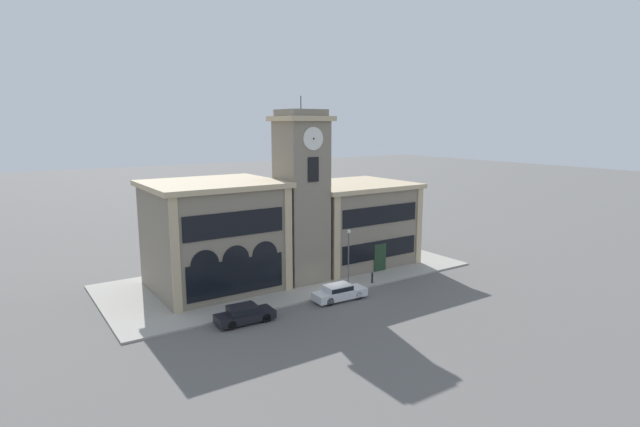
{
  "coord_description": "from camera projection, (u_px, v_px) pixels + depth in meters",
  "views": [
    {
      "loc": [
        -24.21,
        -33.91,
        14.78
      ],
      "look_at": [
        0.75,
        3.27,
        6.77
      ],
      "focal_mm": 28.0,
      "sensor_mm": 36.0,
      "label": 1
    }
  ],
  "objects": [
    {
      "name": "town_hall_right_wing",
      "position": [
        352.0,
        223.0,
        53.74
      ],
      "size": [
        12.14,
        10.16,
        8.65
      ],
      "color": "gray",
      "rests_on": "ground_plane"
    },
    {
      "name": "street_lamp",
      "position": [
        349.0,
        250.0,
        44.54
      ],
      "size": [
        0.36,
        0.36,
        5.45
      ],
      "color": "#4C4C51",
      "rests_on": "sidewalk_kerb"
    },
    {
      "name": "parked_car_near",
      "position": [
        244.0,
        314.0,
        37.58
      ],
      "size": [
        4.51,
        1.99,
        1.36
      ],
      "rotation": [
        0.0,
        0.0,
        -0.04
      ],
      "color": "black",
      "rests_on": "ground_plane"
    },
    {
      "name": "bollard",
      "position": [
        372.0,
        278.0,
        46.58
      ],
      "size": [
        0.18,
        0.18,
        1.06
      ],
      "color": "black",
      "rests_on": "sidewalk_kerb"
    },
    {
      "name": "ground_plane",
      "position": [
        334.0,
        296.0,
        43.59
      ],
      "size": [
        300.0,
        300.0,
        0.0
      ],
      "primitive_type": "plane",
      "color": "#605E5B"
    },
    {
      "name": "parked_car_mid",
      "position": [
        339.0,
        292.0,
        42.44
      ],
      "size": [
        4.82,
        1.91,
        1.37
      ],
      "rotation": [
        0.0,
        0.0,
        -0.04
      ],
      "color": "silver",
      "rests_on": "ground_plane"
    },
    {
      "name": "town_hall_left_wing",
      "position": [
        214.0,
        235.0,
        45.02
      ],
      "size": [
        11.48,
        10.16,
        9.81
      ],
      "color": "gray",
      "rests_on": "ground_plane"
    },
    {
      "name": "clock_tower",
      "position": [
        302.0,
        197.0,
        46.46
      ],
      "size": [
        4.69,
        4.69,
        17.32
      ],
      "color": "gray",
      "rests_on": "ground_plane"
    },
    {
      "name": "sidewalk_kerb",
      "position": [
        291.0,
        274.0,
        49.6
      ],
      "size": [
        35.46,
        14.72,
        0.15
      ],
      "color": "#A39E93",
      "rests_on": "ground_plane"
    }
  ]
}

